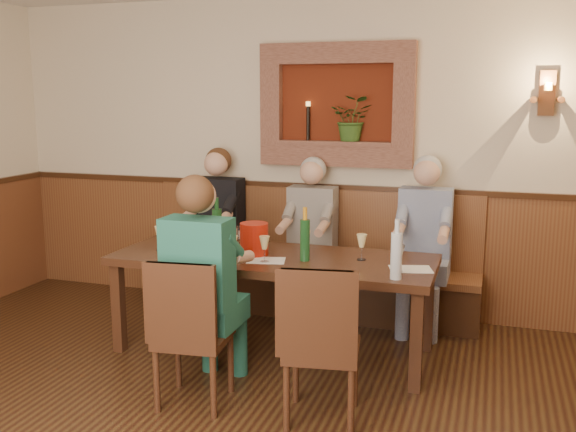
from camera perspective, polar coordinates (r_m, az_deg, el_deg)
name	(u,v)px	position (r m, az deg, el deg)	size (l,w,h in m)	color
room_shell	(136,105)	(2.98, -13.37, 9.56)	(6.04, 6.04, 2.82)	beige
wainscoting	(148,377)	(3.27, -12.36, -13.85)	(6.02, 6.02, 1.15)	brown
wall_niche	(340,110)	(5.65, 4.69, 9.35)	(1.36, 0.30, 1.06)	#5A1D0C
wall_sconce	(547,94)	(5.50, 22.02, 10.01)	(0.25, 0.20, 0.35)	brown
dining_table	(273,265)	(4.83, -1.31, -4.41)	(2.40, 0.90, 0.75)	#311D0E
bench	(308,277)	(5.79, 1.79, -5.42)	(3.00, 0.45, 1.11)	#381E0F
chair_near_left	(193,362)	(4.19, -8.40, -12.68)	(0.47, 0.47, 0.96)	#311D0E
chair_near_right	(322,375)	(3.95, 3.02, -13.96)	(0.50, 0.50, 0.99)	#311D0E
person_bench_left	(215,242)	(5.91, -6.48, -2.34)	(0.44, 0.54, 1.47)	black
person_bench_mid	(309,252)	(5.62, 1.92, -3.24)	(0.41, 0.51, 1.41)	#57524F
person_bench_right	(423,259)	(5.43, 11.88, -3.74)	(0.43, 0.53, 1.45)	navy
person_chair_front	(205,303)	(4.24, -7.38, -7.68)	(0.43, 0.53, 1.46)	navy
spittoon_bucket	(254,239)	(4.82, -3.03, -2.05)	(0.21, 0.21, 0.24)	#B91C0B
wine_bottle_green_a	(305,239)	(4.64, 1.51, -2.04)	(0.08, 0.08, 0.39)	#19471E
wine_bottle_green_b	(217,228)	(5.04, -6.32, -1.02)	(0.09, 0.09, 0.40)	#19471E
water_bottle	(396,255)	(4.23, 9.61, -3.40)	(0.09, 0.09, 0.40)	silver
tasting_sheet_a	(184,250)	(5.04, -9.26, -3.02)	(0.27, 0.19, 0.00)	white
tasting_sheet_b	(266,260)	(4.67, -1.96, -3.97)	(0.27, 0.20, 0.00)	white
tasting_sheet_c	(411,269)	(4.52, 10.84, -4.66)	(0.29, 0.20, 0.00)	white
tasting_sheet_d	(211,261)	(4.70, -6.85, -3.95)	(0.25, 0.18, 0.00)	white
wine_glass_0	(196,243)	(4.85, -8.18, -2.38)	(0.08, 0.08, 0.19)	#F0DB8F
wine_glass_1	(233,249)	(4.64, -4.93, -2.92)	(0.08, 0.08, 0.19)	#F0DB8F
wine_glass_2	(306,243)	(4.80, 1.57, -2.43)	(0.08, 0.08, 0.19)	#F0DB8F
wine_glass_3	(362,247)	(4.70, 6.56, -2.77)	(0.08, 0.08, 0.19)	#F0DB8F
wine_glass_4	(188,235)	(5.13, -8.91, -1.70)	(0.08, 0.08, 0.19)	white
wine_glass_5	(264,249)	(4.61, -2.10, -2.96)	(0.08, 0.08, 0.19)	#F0DB8F
wine_glass_6	(238,239)	(4.95, -4.44, -2.04)	(0.08, 0.08, 0.19)	white
wine_glass_7	(399,259)	(4.41, 9.83, -3.75)	(0.08, 0.08, 0.19)	white
wine_glass_8	(160,238)	(5.06, -11.33, -1.95)	(0.08, 0.08, 0.19)	#F0DB8F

